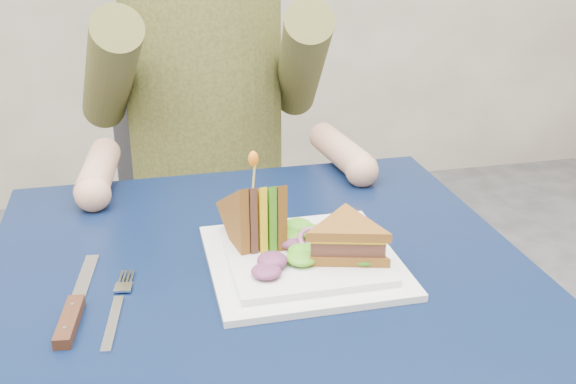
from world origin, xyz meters
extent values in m
cube|color=black|center=(0.00, 0.00, 0.71)|extent=(0.75, 0.75, 0.03)
cylinder|color=#595B5E|center=(-0.32, 0.32, 0.35)|extent=(0.04, 0.04, 0.70)
cylinder|color=#595B5E|center=(0.32, 0.32, 0.35)|extent=(0.04, 0.04, 0.70)
cube|color=#47474C|center=(0.00, 0.67, 0.45)|extent=(0.42, 0.40, 0.04)
cube|color=#47474C|center=(0.00, 0.85, 0.70)|extent=(0.42, 0.03, 0.46)
cylinder|color=#47474C|center=(-0.18, 0.50, 0.21)|extent=(0.02, 0.02, 0.43)
cylinder|color=#47474C|center=(0.18, 0.50, 0.21)|extent=(0.02, 0.02, 0.43)
cylinder|color=#47474C|center=(-0.18, 0.84, 0.21)|extent=(0.02, 0.02, 0.43)
cylinder|color=#47474C|center=(0.18, 0.84, 0.21)|extent=(0.02, 0.02, 0.43)
cylinder|color=#4E5024|center=(0.00, 0.65, 0.87)|extent=(0.34, 0.34, 0.52)
cylinder|color=brown|center=(-0.20, 0.56, 0.89)|extent=(0.15, 0.39, 0.31)
cylinder|color=tan|center=(-0.23, 0.36, 0.76)|extent=(0.08, 0.20, 0.06)
sphere|color=tan|center=(-0.23, 0.26, 0.76)|extent=(0.06, 0.06, 0.06)
cylinder|color=brown|center=(0.20, 0.56, 0.89)|extent=(0.15, 0.39, 0.31)
cylinder|color=tan|center=(0.23, 0.36, 0.76)|extent=(0.08, 0.20, 0.06)
sphere|color=tan|center=(0.23, 0.26, 0.76)|extent=(0.06, 0.06, 0.06)
cube|color=white|center=(0.06, 0.00, 0.73)|extent=(0.26, 0.26, 0.01)
cube|color=white|center=(0.06, 0.00, 0.74)|extent=(0.21, 0.21, 0.01)
cube|color=silver|center=(-0.20, -0.09, 0.73)|extent=(0.03, 0.12, 0.00)
cube|color=silver|center=(-0.19, -0.01, 0.73)|extent=(0.03, 0.03, 0.00)
cube|color=silver|center=(-0.19, 0.02, 0.73)|extent=(0.01, 0.03, 0.00)
cube|color=silver|center=(-0.19, 0.01, 0.73)|extent=(0.01, 0.03, 0.00)
cube|color=silver|center=(-0.18, 0.01, 0.73)|extent=(0.01, 0.03, 0.00)
cube|color=silver|center=(-0.18, 0.01, 0.73)|extent=(0.01, 0.03, 0.00)
cube|color=silver|center=(-0.24, 0.02, 0.73)|extent=(0.04, 0.14, 0.00)
cube|color=black|center=(-0.25, -0.08, 0.74)|extent=(0.03, 0.10, 0.01)
cylinder|color=silver|center=(-0.25, -0.06, 0.74)|extent=(0.01, 0.01, 0.00)
cylinder|color=silver|center=(-0.25, -0.11, 0.74)|extent=(0.01, 0.01, 0.00)
cylinder|color=tan|center=(0.00, 0.05, 0.85)|extent=(0.01, 0.01, 0.06)
ellipsoid|color=orange|center=(0.00, 0.05, 0.88)|extent=(0.01, 0.01, 0.02)
torus|color=#9E4C7A|center=(0.07, 0.01, 0.77)|extent=(0.04, 0.04, 0.02)
camera|label=1|loc=(-0.15, -0.80, 1.19)|focal=42.00mm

